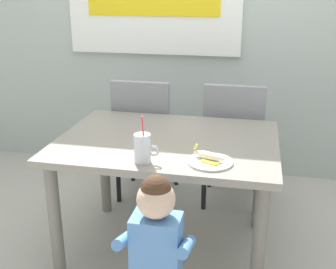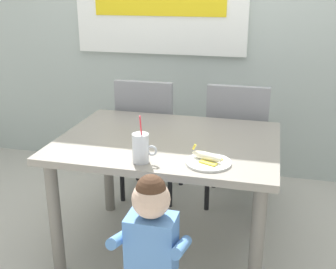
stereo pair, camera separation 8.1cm
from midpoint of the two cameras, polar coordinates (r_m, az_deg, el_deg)
The scene contains 9 objects.
ground_plane at distance 2.78m, azimuth 0.88°, elevation -15.31°, with size 24.00×24.00×0.00m, color #B7B2A8.
back_wall at distance 3.61m, azimuth 6.08°, elevation 17.29°, with size 6.40×0.17×2.90m.
dining_table at distance 2.47m, azimuth 0.96°, elevation -2.88°, with size 1.26×0.94×0.75m.
dining_chair_left at distance 3.16m, azimuth -1.88°, elevation 0.23°, with size 0.44×0.45×0.96m.
dining_chair_right at distance 3.08m, azimuth 10.10°, elevation -0.65°, with size 0.44×0.44×0.96m.
toddler_standing at distance 1.93m, azimuth -1.02°, elevation -14.02°, with size 0.33×0.24×0.84m.
milk_cup at distance 2.09m, azimuth -2.59°, elevation -2.08°, with size 0.13×0.08×0.25m.
snack_plate at distance 2.11m, azimuth 6.59°, elevation -3.80°, with size 0.23×0.23×0.01m, color white.
peeled_banana at distance 2.11m, azimuth 6.42°, elevation -3.02°, with size 0.17×0.14×0.07m.
Camera 2 is at (0.56, -2.21, 1.59)m, focal length 44.85 mm.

